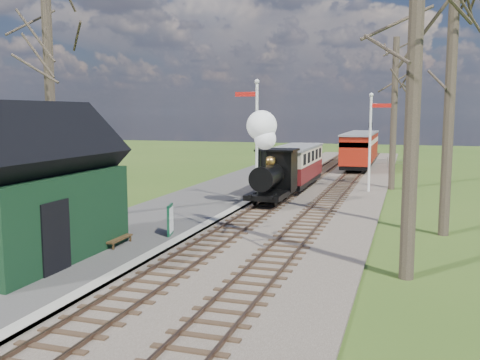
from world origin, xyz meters
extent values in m
plane|color=#39581B|center=(0.00, 0.00, 0.00)|extent=(140.00, 140.00, 0.00)
ellipsoid|color=#385B23|center=(-25.00, 60.00, -14.76)|extent=(57.60, 36.00, 16.20)
ellipsoid|color=#385B23|center=(10.00, 65.00, -18.04)|extent=(70.40, 44.00, 19.80)
ellipsoid|color=#385B23|center=(-8.00, 70.00, -16.40)|extent=(64.00, 40.00, 18.00)
cube|color=brown|center=(1.30, 22.00, 0.05)|extent=(8.00, 60.00, 0.10)
cube|color=brown|center=(-0.50, 22.00, 0.14)|extent=(0.07, 60.00, 0.12)
cube|color=brown|center=(0.50, 22.00, 0.14)|extent=(0.07, 60.00, 0.12)
cube|color=#38281C|center=(0.00, 22.00, 0.10)|extent=(1.60, 60.00, 0.09)
cube|color=brown|center=(2.10, 22.00, 0.14)|extent=(0.07, 60.00, 0.12)
cube|color=brown|center=(3.10, 22.00, 0.14)|extent=(0.07, 60.00, 0.12)
cube|color=#38281C|center=(2.60, 22.00, 0.10)|extent=(1.60, 60.00, 0.09)
cube|color=#474442|center=(-3.50, 14.00, 0.10)|extent=(5.00, 44.00, 0.20)
cube|color=#B2AD9E|center=(-1.20, 14.00, 0.10)|extent=(0.40, 44.00, 0.21)
cube|color=black|center=(-4.30, 4.00, 1.50)|extent=(3.00, 6.00, 2.60)
cube|color=black|center=(-4.30, 4.00, 3.35)|extent=(3.25, 6.30, 3.25)
cube|color=black|center=(-2.78, 3.00, 1.20)|extent=(0.06, 1.20, 2.00)
cylinder|color=silver|center=(-0.70, 16.00, 3.00)|extent=(0.14, 0.14, 6.00)
sphere|color=silver|center=(-0.70, 16.00, 6.10)|extent=(0.24, 0.24, 0.24)
cube|color=#B7140F|center=(-1.25, 16.00, 5.50)|extent=(1.10, 0.08, 0.22)
cube|color=black|center=(-0.70, 16.00, 4.40)|extent=(0.18, 0.06, 0.30)
cylinder|color=silver|center=(4.30, 22.00, 2.75)|extent=(0.14, 0.14, 5.50)
sphere|color=silver|center=(4.30, 22.00, 5.60)|extent=(0.24, 0.24, 0.24)
cube|color=#B7140F|center=(4.85, 22.00, 5.00)|extent=(1.10, 0.08, 0.22)
cube|color=black|center=(4.30, 22.00, 3.90)|extent=(0.18, 0.06, 0.30)
cylinder|color=#382D23|center=(-7.30, 9.00, 5.50)|extent=(0.41, 0.41, 11.00)
cylinder|color=#382D23|center=(6.50, 6.00, 6.00)|extent=(0.42, 0.42, 12.00)
cylinder|color=#382D23|center=(7.80, 12.00, 5.00)|extent=(0.40, 0.40, 10.00)
cylinder|color=#382D23|center=(5.50, 24.00, 4.50)|extent=(0.39, 0.39, 9.00)
cube|color=slate|center=(0.30, 36.00, 0.75)|extent=(12.60, 0.02, 0.01)
cube|color=slate|center=(0.30, 36.00, 0.45)|extent=(12.60, 0.02, 0.02)
cylinder|color=slate|center=(0.30, 36.00, 0.50)|extent=(0.08, 0.08, 1.00)
cube|color=black|center=(0.00, 16.21, 0.65)|extent=(1.71, 4.02, 0.25)
cylinder|color=black|center=(0.00, 15.61, 1.56)|extent=(1.10, 2.61, 1.10)
cube|color=black|center=(0.00, 17.41, 1.66)|extent=(1.81, 1.61, 2.01)
cylinder|color=black|center=(0.00, 14.60, 2.46)|extent=(0.28, 0.28, 0.80)
sphere|color=#BE8537|center=(0.00, 15.91, 2.26)|extent=(0.52, 0.52, 0.52)
sphere|color=white|center=(0.10, 14.60, 3.41)|extent=(1.00, 1.00, 1.00)
sphere|color=white|center=(-0.10, 14.70, 4.01)|extent=(1.41, 1.41, 1.41)
cylinder|color=black|center=(-0.50, 15.00, 0.52)|extent=(0.10, 0.64, 0.64)
cylinder|color=black|center=(0.50, 15.00, 0.52)|extent=(0.10, 0.64, 0.64)
cube|color=black|center=(0.00, 22.21, 0.55)|extent=(1.91, 7.03, 0.30)
cube|color=maroon|center=(0.00, 22.21, 1.15)|extent=(2.01, 7.03, 0.90)
cube|color=beige|center=(0.00, 22.21, 2.06)|extent=(2.01, 7.03, 0.90)
cube|color=slate|center=(0.00, 22.21, 2.56)|extent=(2.11, 7.23, 0.12)
cube|color=black|center=(2.60, 32.87, 0.58)|extent=(2.06, 5.42, 0.32)
cube|color=maroon|center=(2.60, 32.87, 1.23)|extent=(2.17, 5.42, 0.97)
cube|color=beige|center=(2.60, 32.87, 2.20)|extent=(2.17, 5.42, 0.97)
cube|color=slate|center=(2.60, 32.87, 2.75)|extent=(2.27, 5.63, 0.13)
cube|color=black|center=(2.60, 38.37, 0.58)|extent=(2.06, 5.42, 0.32)
cube|color=maroon|center=(2.60, 38.37, 1.23)|extent=(2.17, 5.42, 0.97)
cube|color=beige|center=(2.60, 38.37, 2.20)|extent=(2.17, 5.42, 0.97)
cube|color=slate|center=(2.60, 38.37, 2.75)|extent=(2.27, 5.63, 0.13)
cube|color=#0D4026|center=(-1.71, 8.10, 0.76)|extent=(0.26, 0.76, 1.12)
cube|color=silver|center=(-1.67, 8.11, 0.76)|extent=(0.18, 0.65, 0.91)
cube|color=#422E17|center=(-2.75, 6.21, 0.42)|extent=(0.41, 1.35, 0.06)
cube|color=#422E17|center=(-2.93, 6.21, 0.68)|extent=(0.07, 1.35, 0.58)
cube|color=#422E17|center=(-2.61, 5.64, 0.30)|extent=(0.06, 0.06, 0.19)
cube|color=#422E17|center=(-2.90, 6.79, 0.30)|extent=(0.06, 0.06, 0.19)
imported|color=#1A212F|center=(-3.01, 6.01, 0.82)|extent=(0.44, 0.53, 1.23)
camera|label=1|loc=(6.45, -9.24, 4.63)|focal=40.00mm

